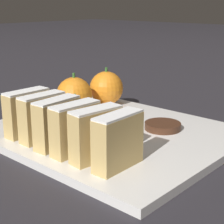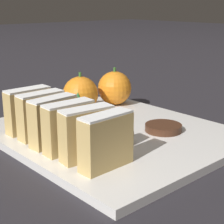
{
  "view_description": "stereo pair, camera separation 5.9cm",
  "coord_description": "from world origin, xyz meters",
  "px_view_note": "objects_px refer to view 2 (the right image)",
  "views": [
    {
      "loc": [
        -0.42,
        -0.38,
        0.21
      ],
      "look_at": [
        0.0,
        0.0,
        0.04
      ],
      "focal_mm": 60.0,
      "sensor_mm": 36.0,
      "label": 1
    },
    {
      "loc": [
        -0.38,
        -0.42,
        0.21
      ],
      "look_at": [
        0.0,
        0.0,
        0.04
      ],
      "focal_mm": 60.0,
      "sensor_mm": 36.0,
      "label": 2
    }
  ],
  "objects_px": {
    "orange_near": "(81,94)",
    "orange_far": "(115,88)",
    "chocolate_cookie": "(163,128)",
    "walnut": "(124,134)"
  },
  "relations": [
    {
      "from": "chocolate_cookie",
      "to": "orange_far",
      "type": "bearing_deg",
      "value": 73.33
    },
    {
      "from": "walnut",
      "to": "chocolate_cookie",
      "type": "bearing_deg",
      "value": -3.11
    },
    {
      "from": "orange_near",
      "to": "chocolate_cookie",
      "type": "xyz_separation_m",
      "value": [
        0.03,
        -0.18,
        -0.03
      ]
    },
    {
      "from": "orange_far",
      "to": "walnut",
      "type": "height_order",
      "value": "orange_far"
    },
    {
      "from": "orange_near",
      "to": "orange_far",
      "type": "bearing_deg",
      "value": -4.27
    },
    {
      "from": "walnut",
      "to": "chocolate_cookie",
      "type": "distance_m",
      "value": 0.08
    },
    {
      "from": "orange_far",
      "to": "walnut",
      "type": "bearing_deg",
      "value": -128.85
    },
    {
      "from": "orange_far",
      "to": "chocolate_cookie",
      "type": "relative_size",
      "value": 1.28
    },
    {
      "from": "orange_far",
      "to": "chocolate_cookie",
      "type": "height_order",
      "value": "orange_far"
    },
    {
      "from": "chocolate_cookie",
      "to": "orange_near",
      "type": "bearing_deg",
      "value": 99.22
    }
  ]
}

